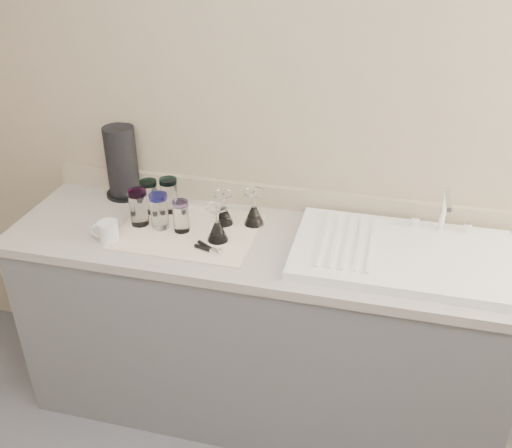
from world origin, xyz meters
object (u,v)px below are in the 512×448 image
(tumbler_lavender, at_px, (181,216))
(goblet_back_left, at_px, (224,213))
(sink_unit, at_px, (403,254))
(can_opener, at_px, (209,249))
(goblet_front_left, at_px, (217,229))
(tumbler_magenta, at_px, (139,207))
(white_mug, at_px, (108,231))
(tumbler_cyan, at_px, (169,195))
(paper_towel_roll, at_px, (122,163))
(tumbler_teal, at_px, (150,196))
(goblet_back_right, at_px, (254,213))
(tumbler_blue, at_px, (159,211))

(tumbler_lavender, xyz_separation_m, goblet_back_left, (0.15, 0.10, -0.02))
(sink_unit, bearing_deg, can_opener, -169.08)
(sink_unit, relative_size, goblet_front_left, 5.44)
(tumbler_magenta, height_order, white_mug, tumbler_magenta)
(tumbler_magenta, xyz_separation_m, white_mug, (-0.07, -0.14, -0.04))
(tumbler_cyan, relative_size, tumbler_lavender, 1.14)
(white_mug, bearing_deg, paper_towel_roll, 105.65)
(tumbler_teal, bearing_deg, can_opener, -35.21)
(tumbler_magenta, xyz_separation_m, goblet_back_left, (0.34, 0.09, -0.03))
(goblet_back_left, relative_size, paper_towel_roll, 0.43)
(goblet_back_left, relative_size, goblet_back_right, 0.92)
(goblet_front_left, height_order, paper_towel_roll, paper_towel_roll)
(paper_towel_roll, bearing_deg, sink_unit, -10.64)
(tumbler_lavender, distance_m, goblet_front_left, 0.17)
(tumbler_lavender, bearing_deg, white_mug, -153.54)
(tumbler_magenta, height_order, goblet_back_left, tumbler_magenta)
(tumbler_teal, bearing_deg, sink_unit, -5.43)
(goblet_front_left, bearing_deg, sink_unit, 4.37)
(can_opener, bearing_deg, sink_unit, 10.92)
(tumbler_cyan, height_order, tumbler_magenta, tumbler_magenta)
(tumbler_blue, bearing_deg, can_opener, -26.52)
(goblet_front_left, relative_size, white_mug, 1.27)
(can_opener, bearing_deg, goblet_front_left, 83.81)
(tumbler_lavender, relative_size, goblet_front_left, 0.88)
(tumbler_lavender, relative_size, goblet_back_left, 0.96)
(tumbler_teal, relative_size, goblet_front_left, 0.95)
(sink_unit, relative_size, goblet_back_right, 5.46)
(sink_unit, distance_m, goblet_back_right, 0.62)
(tumbler_blue, distance_m, can_opener, 0.29)
(goblet_back_right, height_order, can_opener, goblet_back_right)
(sink_unit, relative_size, can_opener, 6.68)
(goblet_front_left, xyz_separation_m, paper_towel_roll, (-0.53, 0.29, 0.10))
(tumbler_magenta, height_order, can_opener, tumbler_magenta)
(tumbler_blue, bearing_deg, sink_unit, 0.91)
(sink_unit, distance_m, tumbler_magenta, 1.07)
(tumbler_teal, distance_m, white_mug, 0.27)
(goblet_front_left, distance_m, can_opener, 0.10)
(tumbler_cyan, bearing_deg, paper_towel_roll, 157.19)
(goblet_back_right, distance_m, goblet_front_left, 0.19)
(tumbler_teal, bearing_deg, goblet_front_left, -23.98)
(paper_towel_roll, bearing_deg, goblet_front_left, -28.52)
(sink_unit, distance_m, white_mug, 1.15)
(goblet_back_left, height_order, white_mug, goblet_back_left)
(tumbler_cyan, xyz_separation_m, white_mug, (-0.15, -0.28, -0.04))
(white_mug, xyz_separation_m, paper_towel_roll, (-0.11, 0.39, 0.12))
(goblet_front_left, bearing_deg, tumbler_lavender, 168.58)
(goblet_back_left, distance_m, goblet_front_left, 0.13)
(sink_unit, distance_m, goblet_front_left, 0.72)
(tumbler_magenta, distance_m, can_opener, 0.37)
(tumbler_blue, distance_m, tumbler_lavender, 0.10)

